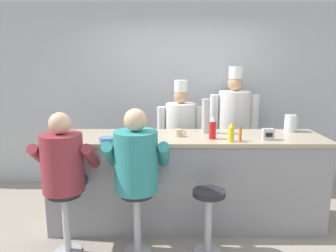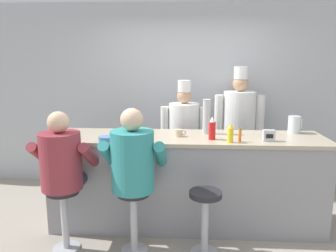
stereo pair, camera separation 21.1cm
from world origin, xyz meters
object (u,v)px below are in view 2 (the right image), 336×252
at_px(cook_in_whites_far, 239,124).
at_px(mustard_bottle_yellow, 230,133).
at_px(diner_seated_maroon, 62,164).
at_px(diner_seated_teal, 133,164).
at_px(water_pitcher_clear, 294,125).
at_px(napkin_dispenser_chrome, 268,136).
at_px(cup_stack_steel, 206,117).
at_px(cook_in_whites_near, 184,134).
at_px(coffee_mug_white, 69,135).
at_px(breakfast_plate, 126,134).
at_px(coffee_mug_tan, 179,133).
at_px(hot_sauce_bottle_orange, 240,135).
at_px(cereal_bowl, 106,139).
at_px(empty_stool_round, 205,212).
at_px(ketchup_bottle_red, 212,129).

bearing_deg(cook_in_whites_far, mustard_bottle_yellow, -102.51).
relative_size(diner_seated_maroon, diner_seated_teal, 0.98).
height_order(water_pitcher_clear, napkin_dispenser_chrome, water_pitcher_clear).
xyz_separation_m(cup_stack_steel, cook_in_whites_far, (0.51, 0.91, -0.26)).
xyz_separation_m(diner_seated_teal, cook_in_whites_near, (0.47, 1.36, -0.01)).
relative_size(cup_stack_steel, cook_in_whites_far, 0.22).
bearing_deg(water_pitcher_clear, coffee_mug_white, -169.74).
bearing_deg(cook_in_whites_far, cup_stack_steel, -119.52).
bearing_deg(mustard_bottle_yellow, diner_seated_teal, -161.51).
xyz_separation_m(water_pitcher_clear, breakfast_plate, (-1.92, -0.25, -0.09)).
height_order(breakfast_plate, coffee_mug_tan, coffee_mug_tan).
xyz_separation_m(hot_sauce_bottle_orange, cereal_bowl, (-1.39, -0.06, -0.04)).
bearing_deg(cereal_bowl, hot_sauce_bottle_orange, 2.36).
bearing_deg(breakfast_plate, cook_in_whites_near, 51.22).
xyz_separation_m(coffee_mug_white, empty_stool_round, (1.44, -0.40, -0.66)).
height_order(mustard_bottle_yellow, cook_in_whites_far, cook_in_whites_far).
height_order(hot_sauce_bottle_orange, cook_in_whites_near, cook_in_whites_near).
xyz_separation_m(ketchup_bottle_red, coffee_mug_white, (-1.53, -0.08, -0.07)).
height_order(coffee_mug_white, coffee_mug_tan, coffee_mug_white).
relative_size(cereal_bowl, diner_seated_maroon, 0.12).
distance_m(hot_sauce_bottle_orange, empty_stool_round, 0.86).
relative_size(hot_sauce_bottle_orange, cup_stack_steel, 0.35).
bearing_deg(cook_in_whites_near, diner_seated_teal, -109.01).
distance_m(napkin_dispenser_chrome, empty_stool_round, 1.04).
bearing_deg(coffee_mug_tan, hot_sauce_bottle_orange, -17.55).
xyz_separation_m(breakfast_plate, empty_stool_round, (0.86, -0.61, -0.62)).
xyz_separation_m(diner_seated_teal, cook_in_whites_far, (1.25, 1.64, 0.09)).
bearing_deg(cup_stack_steel, diner_seated_maroon, -152.87).
bearing_deg(breakfast_plate, mustard_bottle_yellow, -12.68).
bearing_deg(breakfast_plate, hot_sauce_bottle_orange, -9.85).
xyz_separation_m(mustard_bottle_yellow, hot_sauce_bottle_orange, (0.10, 0.04, -0.03)).
xyz_separation_m(coffee_mug_white, napkin_dispenser_chrome, (2.11, 0.03, 0.01)).
xyz_separation_m(coffee_mug_white, cook_in_whites_far, (1.99, 1.27, -0.11)).
bearing_deg(cup_stack_steel, hot_sauce_bottle_orange, -48.67).
xyz_separation_m(water_pitcher_clear, diner_seated_teal, (-1.75, -0.82, -0.24)).
xyz_separation_m(hot_sauce_bottle_orange, diner_seated_maroon, (-1.75, -0.36, -0.23)).
bearing_deg(cook_in_whites_near, napkin_dispenser_chrome, -47.27).
bearing_deg(water_pitcher_clear, diner_seated_maroon, -161.43).
distance_m(hot_sauce_bottle_orange, diner_seated_maroon, 1.80).
distance_m(water_pitcher_clear, diner_seated_teal, 1.95).
bearing_deg(diner_seated_maroon, diner_seated_teal, 0.16).
bearing_deg(water_pitcher_clear, breakfast_plate, -172.63).
relative_size(cup_stack_steel, diner_seated_maroon, 0.28).
distance_m(napkin_dispenser_chrome, diner_seated_teal, 1.43).
xyz_separation_m(ketchup_bottle_red, napkin_dispenser_chrome, (0.58, -0.04, -0.06)).
distance_m(breakfast_plate, cook_in_whites_far, 1.77).
height_order(cup_stack_steel, empty_stool_round, cup_stack_steel).
bearing_deg(water_pitcher_clear, cup_stack_steel, -174.91).
bearing_deg(diner_seated_teal, mustard_bottle_yellow, 18.49).
height_order(coffee_mug_tan, cup_stack_steel, cup_stack_steel).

